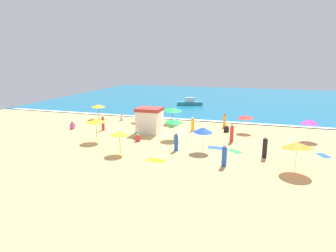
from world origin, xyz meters
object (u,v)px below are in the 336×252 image
beach_umbrella_8 (96,121)px  beachgoer_11 (103,124)px  beach_umbrella_9 (297,145)px  beach_umbrella_1 (98,106)px  beach_umbrella_6 (174,121)px  beachgoer_9 (137,135)px  beach_umbrella_4 (246,117)px  beachgoer_1 (265,148)px  beachgoer_0 (226,129)px  beachgoer_3 (122,117)px  beachgoer_7 (224,156)px  beachgoer_2 (193,124)px  small_boat_0 (190,103)px  beachgoer_8 (176,142)px  beachgoer_12 (232,133)px  beach_umbrella_0 (173,109)px  beachgoer_6 (224,120)px  beach_umbrella_5 (309,121)px  beach_umbrella_3 (120,133)px  beachgoer_5 (72,126)px  beachgoer_4 (138,138)px  beach_umbrella_7 (141,108)px  lifeguard_cabana (149,120)px  beachgoer_10 (171,125)px  beach_umbrella_2 (203,130)px

beach_umbrella_8 → beachgoer_11: beach_umbrella_8 is taller
beach_umbrella_9 → beach_umbrella_1: bearing=151.6°
beach_umbrella_6 → beachgoer_9: bearing=-165.8°
beach_umbrella_4 → beachgoer_1: (1.92, -7.97, -0.91)m
beach_umbrella_9 → beachgoer_0: beach_umbrella_9 is taller
beachgoer_3 → beachgoer_7: size_ratio=0.52×
beachgoer_2 → beachgoer_11: beachgoer_11 is taller
beach_umbrella_6 → beach_umbrella_8: (-7.00, -2.94, 0.17)m
beachgoer_0 → beachgoer_7: size_ratio=0.49×
beachgoer_9 → small_boat_0: (0.50, 21.62, 0.17)m
beachgoer_1 → beachgoer_7: size_ratio=1.06×
beachgoer_8 → beachgoer_11: beachgoer_11 is taller
beach_umbrella_9 → beachgoer_12: 8.20m
beach_umbrella_0 → beachgoer_6: beach_umbrella_0 is taller
beach_umbrella_5 → beachgoer_9: bearing=-165.2°
beach_umbrella_3 → beachgoer_6: size_ratio=1.22×
beach_umbrella_4 → beachgoer_9: size_ratio=2.41×
beachgoer_5 → beachgoer_6: beachgoer_6 is taller
beach_umbrella_1 → beachgoer_0: beach_umbrella_1 is taller
beachgoer_7 → beachgoer_3: bearing=138.9°
beachgoer_4 → beachgoer_6: size_ratio=0.47×
beachgoer_0 → beachgoer_11: (-13.37, -3.27, 0.41)m
beach_umbrella_7 → small_boat_0: size_ratio=0.53×
beachgoer_11 → lifeguard_cabana: bearing=6.0°
beachgoer_7 → beachgoer_10: (-7.35, 10.79, -0.45)m
beachgoer_2 → beach_umbrella_7: bearing=160.0°
beach_umbrella_1 → beachgoer_0: (17.18, -2.29, -1.38)m
lifeguard_cabana → beach_umbrella_0: bearing=77.6°
beachgoer_0 → beachgoer_12: beachgoer_12 is taller
beach_umbrella_7 → beachgoer_10: bearing=-22.2°
beachgoer_12 → beachgoer_0: bearing=103.1°
beach_umbrella_8 → small_boat_0: size_ratio=0.58×
lifeguard_cabana → beach_umbrella_0: (1.13, 5.12, 0.40)m
beachgoer_4 → beachgoer_5: beachgoer_5 is taller
beach_umbrella_7 → beachgoer_6: beach_umbrella_7 is taller
beach_umbrella_1 → beachgoer_9: 11.75m
beachgoer_5 → beachgoer_9: bearing=-10.6°
beach_umbrella_3 → beachgoer_0: (7.87, 10.16, -1.43)m
beachgoer_2 → beach_umbrella_5: bearing=-2.6°
beachgoer_11 → small_boat_0: size_ratio=0.38×
beachgoer_7 → beachgoer_1: bearing=44.6°
lifeguard_cabana → beach_umbrella_5: lifeguard_cabana is taller
beachgoer_1 → beachgoer_3: beachgoer_1 is taller
beachgoer_3 → small_boat_0: bearing=67.1°
beach_umbrella_2 → beach_umbrella_5: beach_umbrella_2 is taller
beach_umbrella_1 → beachgoer_10: beach_umbrella_1 is taller
beach_umbrella_3 → beachgoer_7: bearing=-2.3°
beachgoer_10 → beachgoer_6: bearing=18.8°
beachgoer_2 → beachgoer_12: size_ratio=0.86×
beach_umbrella_0 → beach_umbrella_9: bearing=-44.6°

